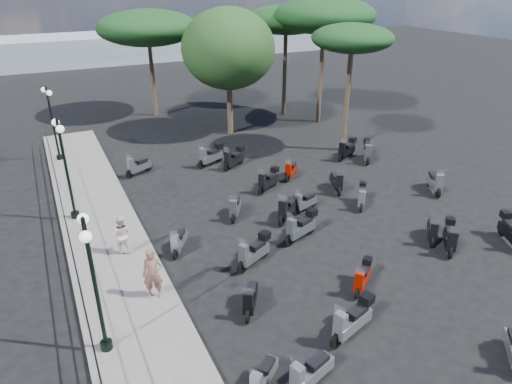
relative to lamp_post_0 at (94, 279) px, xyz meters
name	(u,v)px	position (x,y,z in m)	size (l,w,h in m)	color
ground	(298,249)	(7.45, 2.21, -2.50)	(120.00, 120.00, 0.00)	black
sidewalk	(110,249)	(0.95, 5.21, -2.42)	(3.00, 30.00, 0.15)	#615E5C
railing	(70,241)	(-0.35, 5.01, -1.60)	(0.04, 26.04, 1.10)	black
lamp_post_0	(94,279)	(0.00, 0.00, 0.00)	(0.35, 1.21, 4.12)	black
lamp_post_1	(65,164)	(0.09, 8.25, 0.11)	(0.39, 1.27, 4.31)	black
lamp_post_2	(52,119)	(0.09, 15.67, -0.05)	(0.49, 1.17, 4.03)	black
woman	(153,274)	(1.78, 1.62, -1.47)	(0.64, 0.42, 1.75)	brown
pedestrian_far	(121,234)	(1.40, 4.67, -1.59)	(0.74, 0.58, 1.52)	beige
scooter_0	(310,373)	(4.41, -3.46, -2.02)	(1.69, 0.78, 1.39)	black
scooter_1	(263,377)	(3.32, -3.00, -2.09)	(1.21, 1.03, 1.19)	black
scooter_2	(250,299)	(4.31, -0.14, -2.05)	(0.98, 1.41, 1.28)	black
scooter_3	(179,242)	(3.33, 4.05, -2.08)	(0.93, 1.32, 1.20)	black
scooter_4	(235,208)	(6.31, 5.59, -2.05)	(0.99, 1.42, 1.29)	black
scooter_5	(138,166)	(3.62, 11.94, -2.04)	(1.55, 0.90, 1.33)	black
scooter_7	(352,321)	(6.47, -2.41, -1.95)	(1.78, 0.84, 1.46)	black
scooter_8	(254,252)	(5.49, 2.03, -1.97)	(1.63, 0.97, 1.40)	black
scooter_9	(301,227)	(7.89, 2.79, -1.96)	(1.74, 0.86, 1.44)	black
scooter_10	(268,181)	(8.81, 7.35, -2.00)	(1.50, 1.01, 1.33)	black
scooter_11	(211,156)	(7.46, 11.52, -1.96)	(1.70, 0.93, 1.43)	black
scooter_13	(362,278)	(8.10, -0.79, -2.05)	(1.27, 1.03, 1.19)	black
scooter_14	(288,209)	(8.21, 4.39, -2.00)	(1.51, 1.20, 1.45)	black
scooter_15	(305,202)	(9.26, 4.73, -2.07)	(1.50, 0.70, 1.23)	black
scooter_16	(234,159)	(8.45, 10.67, -1.99)	(1.53, 1.02, 1.35)	black
scooter_19	(432,230)	(12.47, 0.48, -2.06)	(1.16, 1.24, 1.28)	black
scooter_20	(362,197)	(11.80, 4.02, -2.03)	(1.09, 1.30, 1.24)	black
scooter_21	(336,182)	(11.70, 5.83, -2.03)	(0.83, 1.61, 1.35)	black
scooter_22	(291,170)	(10.51, 8.10, -2.08)	(1.18, 1.10, 1.21)	black
scooter_24	(450,237)	(12.58, -0.29, -1.99)	(1.27, 1.37, 1.35)	black
scooter_25	(512,232)	(15.03, -1.03, -1.97)	(0.98, 1.64, 1.40)	black
scooter_26	(435,182)	(15.85, 3.69, -2.00)	(1.01, 1.64, 1.43)	black
scooter_27	(367,152)	(15.49, 8.32, -1.96)	(1.17, 1.57, 1.43)	black
scooter_28	(347,150)	(14.69, 9.11, -1.97)	(1.63, 0.99, 1.40)	black
broadleaf_tree	(228,49)	(10.56, 16.08, 2.83)	(5.71, 5.71, 7.76)	#38281E
pine_0	(286,20)	(15.83, 18.43, 4.08)	(5.57, 5.57, 7.58)	#38281E
pine_1	(324,16)	(17.14, 15.79, 4.50)	(6.60, 6.60, 8.18)	#38281E
pine_2	(148,28)	(7.25, 22.28, 3.61)	(6.86, 6.86, 7.32)	#38281E
pine_3	(352,39)	(15.32, 10.31, 3.80)	(4.42, 4.42, 7.12)	#38281E
distant_hills	(101,48)	(7.45, 47.21, -1.00)	(70.00, 8.00, 3.00)	gray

